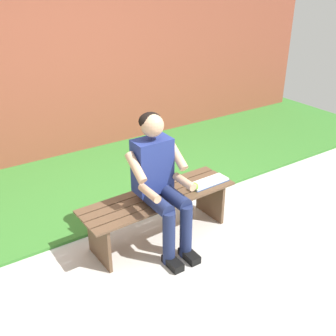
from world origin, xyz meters
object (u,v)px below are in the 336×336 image
Objects in this scene: bench_near at (159,206)px; apple at (194,187)px; person_seated at (160,179)px; book_open at (209,182)px.

bench_near is 18.75× the size of apple.
person_seated is 0.43m from apple.
apple is (-0.33, 0.10, 0.15)m from bench_near.
bench_near is 0.55m from book_open.
book_open is at bearing -170.17° from apple.
bench_near is at bearing -118.05° from person_seated.
apple is (-0.39, -0.00, -0.20)m from person_seated.
apple is 0.21m from book_open.
bench_near is 1.21× the size of person_seated.
apple is at bearing 8.08° from book_open.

